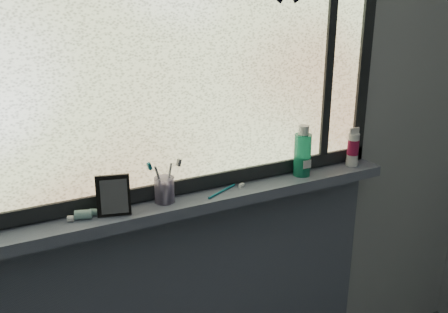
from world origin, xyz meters
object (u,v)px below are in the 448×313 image
Objects in this scene: vanity_mirror at (113,195)px; mouthwash_bottle at (303,151)px; toothbrush_cup at (164,190)px; cream_tube at (353,145)px.

mouthwash_bottle reaches higher than vanity_mirror.
toothbrush_cup is 0.78× the size of cream_tube.
toothbrush_cup is 0.56m from mouthwash_bottle.
mouthwash_bottle reaches higher than cream_tube.
vanity_mirror is at bearing -179.49° from cream_tube.
mouthwash_bottle is 1.45× the size of cream_tube.
mouthwash_bottle is 0.25m from cream_tube.
toothbrush_cup is 0.54× the size of mouthwash_bottle.
vanity_mirror is 0.74m from mouthwash_bottle.
cream_tube is (0.99, 0.01, 0.02)m from vanity_mirror.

